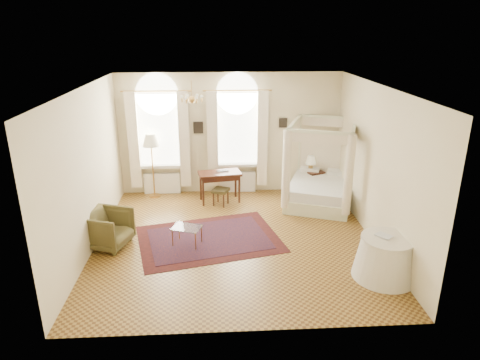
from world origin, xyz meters
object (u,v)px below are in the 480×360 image
at_px(nightstand, 314,182).
at_px(canopy_bed, 320,186).
at_px(armchair, 108,229).
at_px(floor_lamp, 151,143).
at_px(writing_desk, 220,177).
at_px(stool, 221,192).
at_px(coffee_table, 187,229).
at_px(side_table, 386,258).

bearing_deg(nightstand, canopy_bed, -92.63).
relative_size(armchair, floor_lamp, 0.50).
xyz_separation_m(nightstand, writing_desk, (-2.64, -0.48, 0.38)).
xyz_separation_m(stool, coffee_table, (-0.75, -2.15, 0.01)).
bearing_deg(armchair, writing_desk, -27.34).
distance_m(canopy_bed, stool, 2.59).
bearing_deg(coffee_table, nightstand, 40.26).
relative_size(stool, side_table, 0.43).
bearing_deg(writing_desk, canopy_bed, -6.82).
bearing_deg(floor_lamp, writing_desk, -14.81).
relative_size(floor_lamp, side_table, 1.49).
bearing_deg(side_table, canopy_bed, 96.46).
bearing_deg(side_table, nightstand, 94.82).
distance_m(nightstand, floor_lamp, 4.59).
relative_size(nightstand, side_table, 0.54).
bearing_deg(side_table, armchair, 164.43).
height_order(nightstand, floor_lamp, floor_lamp).
xyz_separation_m(nightstand, side_table, (0.36, -4.32, 0.08)).
bearing_deg(canopy_bed, armchair, -157.92).
bearing_deg(side_table, stool, 129.61).
distance_m(writing_desk, stool, 0.41).
height_order(canopy_bed, nightstand, canopy_bed).
distance_m(coffee_table, side_table, 4.01).
xyz_separation_m(canopy_bed, armchair, (-5.00, -2.03, -0.09)).
bearing_deg(writing_desk, floor_lamp, 165.19).
height_order(armchair, floor_lamp, floor_lamp).
bearing_deg(armchair, stool, -30.60).
height_order(writing_desk, coffee_table, writing_desk).
height_order(canopy_bed, side_table, canopy_bed).
bearing_deg(canopy_bed, writing_desk, 173.18).
bearing_deg(stool, armchair, -138.95).
height_order(nightstand, writing_desk, writing_desk).
relative_size(writing_desk, side_table, 0.99).
height_order(coffee_table, side_table, side_table).
bearing_deg(side_table, writing_desk, 128.00).
distance_m(stool, floor_lamp, 2.26).
bearing_deg(canopy_bed, stool, 178.36).
distance_m(nightstand, stool, 2.72).
xyz_separation_m(stool, floor_lamp, (-1.82, 0.71, 1.14)).
height_order(armchair, coffee_table, armchair).
height_order(armchair, side_table, side_table).
bearing_deg(coffee_table, armchair, 178.52).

